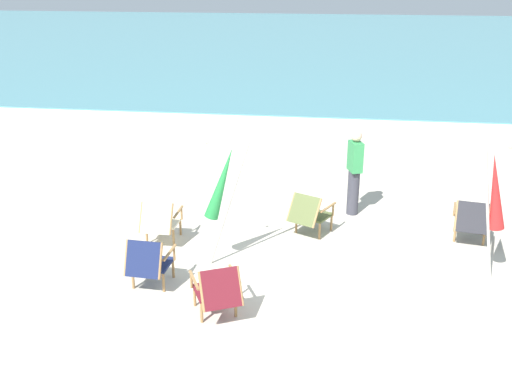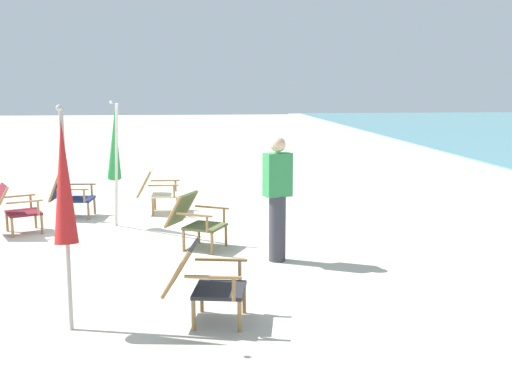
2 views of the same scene
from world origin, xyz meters
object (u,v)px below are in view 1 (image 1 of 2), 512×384
(beach_chair_front_left, at_px, (160,220))
(beach_chair_back_left, at_px, (217,290))
(umbrella_furled_red, at_px, (495,193))
(person_near_chairs, at_px, (354,172))
(beach_chair_far_center, at_px, (310,213))
(beach_chair_mid_center, at_px, (149,262))
(beach_chair_front_right, at_px, (471,220))
(umbrella_furled_green, at_px, (222,184))

(beach_chair_front_left, distance_m, beach_chair_back_left, 2.54)
(umbrella_furled_red, distance_m, person_near_chairs, 3.02)
(beach_chair_far_center, xyz_separation_m, beach_chair_back_left, (-1.06, -2.80, 0.00))
(beach_chair_mid_center, distance_m, beach_chair_front_right, 5.42)
(beach_chair_mid_center, relative_size, beach_chair_front_right, 0.95)
(person_near_chairs, bearing_deg, beach_chair_front_right, -26.89)
(beach_chair_mid_center, xyz_separation_m, umbrella_furled_green, (0.92, 0.93, 0.90))
(umbrella_furled_red, relative_size, umbrella_furled_green, 1.03)
(beach_chair_front_right, bearing_deg, beach_chair_front_left, -171.54)
(person_near_chairs, bearing_deg, beach_chair_mid_center, -132.40)
(beach_chair_back_left, bearing_deg, person_near_chairs, 64.86)
(beach_chair_front_left, height_order, beach_chair_far_center, beach_chair_front_left)
(umbrella_furled_red, bearing_deg, beach_chair_front_right, 88.83)
(beach_chair_back_left, height_order, umbrella_furled_red, umbrella_furled_red)
(beach_chair_mid_center, relative_size, umbrella_furled_red, 0.38)
(beach_chair_front_right, relative_size, beach_chair_far_center, 0.91)
(beach_chair_mid_center, distance_m, beach_chair_back_left, 1.31)
(beach_chair_front_right, xyz_separation_m, umbrella_furled_green, (-4.01, -1.32, 0.91))
(beach_chair_back_left, distance_m, umbrella_furled_red, 4.21)
(umbrella_furled_red, height_order, umbrella_furled_green, umbrella_furled_red)
(beach_chair_mid_center, bearing_deg, beach_chair_front_right, 24.53)
(beach_chair_mid_center, xyz_separation_m, umbrella_furled_red, (4.90, 1.00, 0.95))
(beach_chair_front_left, xyz_separation_m, umbrella_furled_red, (5.17, -0.48, 0.95))
(beach_chair_far_center, bearing_deg, person_near_chairs, 54.97)
(beach_chair_front_left, height_order, umbrella_furled_green, umbrella_furled_green)
(beach_chair_mid_center, xyz_separation_m, beach_chair_back_left, (1.14, -0.63, -0.01))
(beach_chair_far_center, distance_m, person_near_chairs, 1.38)
(beach_chair_mid_center, bearing_deg, umbrella_furled_red, 11.49)
(beach_chair_far_center, relative_size, umbrella_furled_green, 0.46)
(beach_chair_front_right, height_order, beach_chair_far_center, beach_chair_far_center)
(beach_chair_mid_center, height_order, person_near_chairs, person_near_chairs)
(beach_chair_mid_center, bearing_deg, beach_chair_front_left, 100.19)
(beach_chair_front_left, relative_size, person_near_chairs, 0.48)
(beach_chair_mid_center, relative_size, person_near_chairs, 0.50)
(beach_chair_back_left, relative_size, person_near_chairs, 0.57)
(beach_chair_back_left, bearing_deg, beach_chair_front_right, 37.27)
(beach_chair_front_right, relative_size, person_near_chairs, 0.52)
(beach_chair_mid_center, relative_size, beach_chair_back_left, 0.88)
(beach_chair_front_right, bearing_deg, umbrella_furled_green, -161.82)
(beach_chair_far_center, distance_m, umbrella_furled_green, 2.00)
(beach_chair_mid_center, distance_m, beach_chair_far_center, 3.09)
(umbrella_furled_red, bearing_deg, beach_chair_far_center, 156.60)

